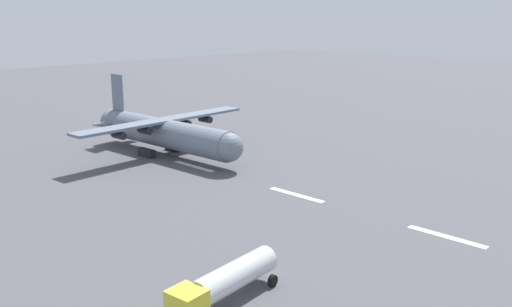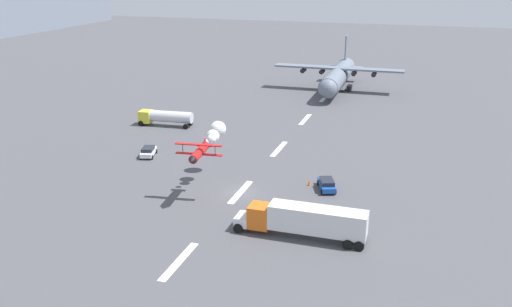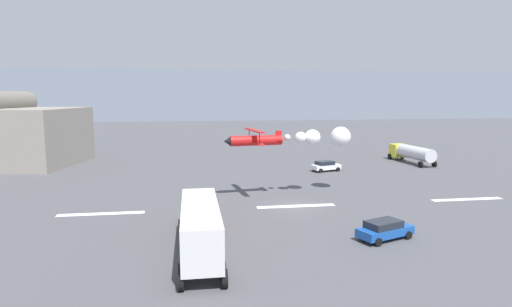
% 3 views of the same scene
% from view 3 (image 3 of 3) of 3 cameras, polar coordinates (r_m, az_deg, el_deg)
% --- Properties ---
extents(ground_plane, '(440.00, 440.00, 0.00)m').
position_cam_3_polar(ground_plane, '(43.44, 5.38, -7.03)').
color(ground_plane, '#4C4C51').
rests_on(ground_plane, ground).
extents(runway_stripe_3, '(8.00, 0.90, 0.01)m').
position_cam_3_polar(runway_stripe_3, '(43.10, -20.05, -7.60)').
color(runway_stripe_3, white).
rests_on(runway_stripe_3, ground).
extents(runway_stripe_4, '(8.00, 0.90, 0.01)m').
position_cam_3_polar(runway_stripe_4, '(43.44, 5.38, -7.03)').
color(runway_stripe_4, white).
rests_on(runway_stripe_4, ground).
extents(runway_stripe_5, '(8.00, 0.90, 0.01)m').
position_cam_3_polar(runway_stripe_5, '(51.28, 26.43, -5.51)').
color(runway_stripe_5, white).
rests_on(runway_stripe_5, ground).
extents(mountain_ridge_distant, '(396.00, 16.00, 21.88)m').
position_cam_3_polar(mountain_ridge_distant, '(191.78, -5.57, 7.77)').
color(mountain_ridge_distant, gray).
rests_on(mountain_ridge_distant, ground).
extents(stunt_biplane_red, '(14.75, 6.05, 2.33)m').
position_cam_3_polar(stunt_biplane_red, '(47.74, 6.92, 2.08)').
color(stunt_biplane_red, red).
extents(semi_truck_orange, '(2.91, 14.79, 3.70)m').
position_cam_3_polar(semi_truck_orange, '(31.08, -7.54, -9.07)').
color(semi_truck_orange, silver).
rests_on(semi_truck_orange, ground).
extents(fuel_tanker_truck, '(3.52, 10.36, 2.90)m').
position_cam_3_polar(fuel_tanker_truck, '(74.34, 20.08, 0.13)').
color(fuel_tanker_truck, yellow).
rests_on(fuel_tanker_truck, ground).
extents(followme_car_yellow, '(4.92, 3.31, 1.52)m').
position_cam_3_polar(followme_car_yellow, '(34.93, 16.85, -9.69)').
color(followme_car_yellow, '#194CA5').
rests_on(followme_car_yellow, ground).
extents(airport_staff_sedan, '(4.55, 2.90, 1.52)m').
position_cam_3_polar(airport_staff_sedan, '(63.26, 9.32, -1.64)').
color(airport_staff_sedan, white).
rests_on(airport_staff_sedan, ground).
extents(hangar_building, '(25.63, 20.24, 11.75)m').
position_cam_3_polar(hangar_building, '(78.92, -30.88, 2.16)').
color(hangar_building, gray).
rests_on(hangar_building, ground).
extents(traffic_cone_near, '(0.44, 0.44, 0.75)m').
position_cam_3_polar(traffic_cone_near, '(33.47, -5.95, -10.95)').
color(traffic_cone_near, orange).
rests_on(traffic_cone_near, ground).
extents(traffic_cone_far, '(0.44, 0.44, 0.75)m').
position_cam_3_polar(traffic_cone_far, '(37.52, 16.04, -9.13)').
color(traffic_cone_far, orange).
rests_on(traffic_cone_far, ground).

